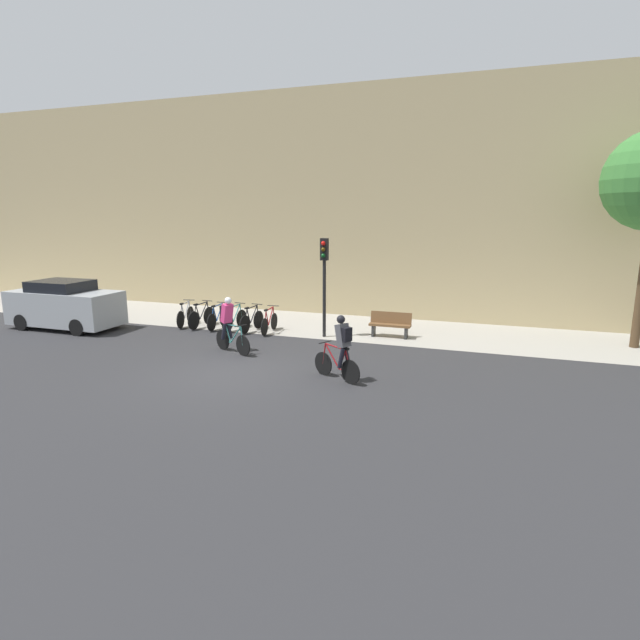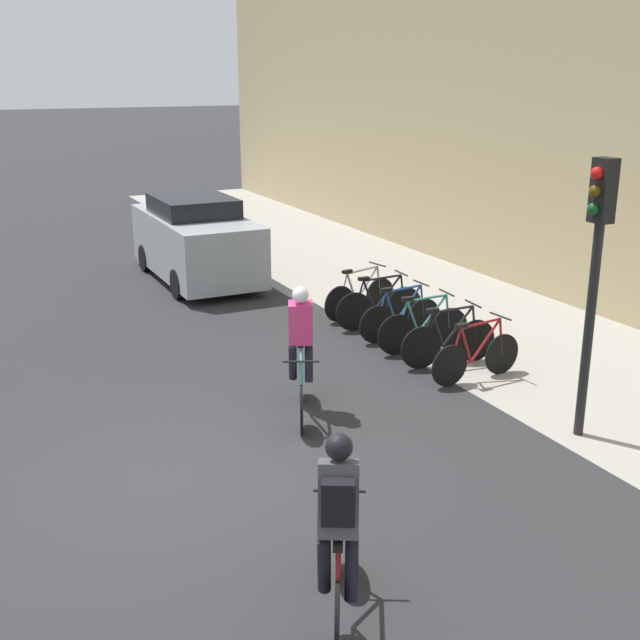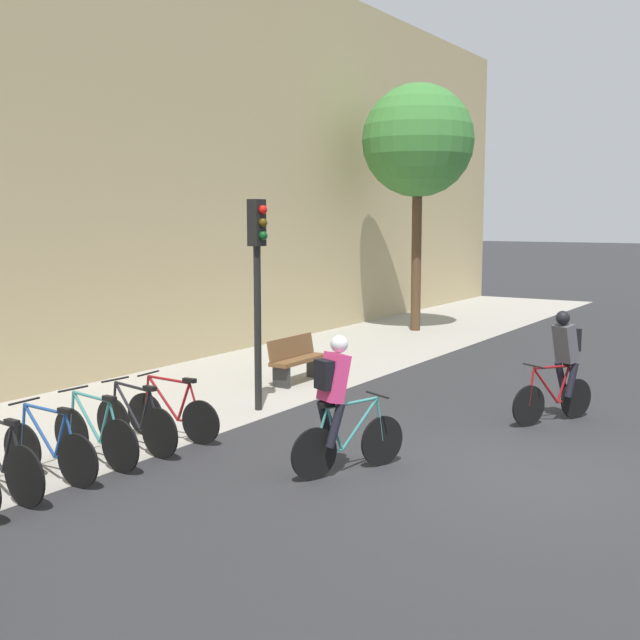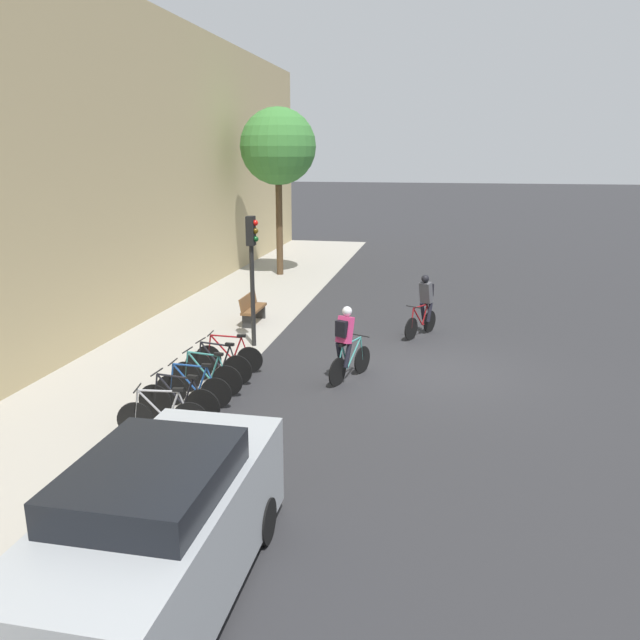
# 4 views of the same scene
# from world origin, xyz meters

# --- Properties ---
(ground) EXTENTS (200.00, 200.00, 0.00)m
(ground) POSITION_xyz_m (0.00, 0.00, 0.00)
(ground) COLOR #2B2B2D
(kerb_strip) EXTENTS (44.00, 4.50, 0.01)m
(kerb_strip) POSITION_xyz_m (0.00, 6.75, 0.00)
(kerb_strip) COLOR #A39E93
(kerb_strip) RESTS_ON ground
(building_facade) EXTENTS (44.00, 0.60, 9.47)m
(building_facade) POSITION_xyz_m (0.00, 9.30, 4.73)
(building_facade) COLOR tan
(building_facade) RESTS_ON ground
(cyclist_pink) EXTENTS (1.57, 0.76, 1.77)m
(cyclist_pink) POSITION_xyz_m (-1.13, 2.02, 0.95)
(cyclist_pink) COLOR black
(cyclist_pink) RESTS_ON ground
(cyclist_grey) EXTENTS (1.49, 0.82, 1.76)m
(cyclist_grey) POSITION_xyz_m (3.07, 0.42, 0.95)
(cyclist_grey) COLOR black
(cyclist_grey) RESTS_ON ground
(parked_bike_2) EXTENTS (0.46, 1.63, 0.96)m
(parked_bike_2) POSITION_xyz_m (-3.21, 4.86, 0.40)
(parked_bike_2) COLOR black
(parked_bike_2) RESTS_ON ground
(parked_bike_3) EXTENTS (0.46, 1.67, 0.98)m
(parked_bike_3) POSITION_xyz_m (-2.49, 4.86, 0.41)
(parked_bike_3) COLOR black
(parked_bike_3) RESTS_ON ground
(parked_bike_4) EXTENTS (0.46, 1.66, 0.98)m
(parked_bike_4) POSITION_xyz_m (-1.76, 4.86, 0.41)
(parked_bike_4) COLOR black
(parked_bike_4) RESTS_ON ground
(parked_bike_5) EXTENTS (0.46, 1.65, 0.95)m
(parked_bike_5) POSITION_xyz_m (-1.04, 4.86, 0.39)
(parked_bike_5) COLOR black
(parked_bike_5) RESTS_ON ground
(traffic_light_pole) EXTENTS (0.26, 0.30, 3.50)m
(traffic_light_pole) POSITION_xyz_m (1.10, 4.90, 2.43)
(traffic_light_pole) COLOR black
(traffic_light_pole) RESTS_ON ground
(bench) EXTENTS (1.47, 0.44, 0.89)m
(bench) POSITION_xyz_m (3.33, 5.65, 0.46)
(bench) COLOR brown
(bench) RESTS_ON ground
(street_tree_0) EXTENTS (3.13, 3.13, 6.91)m
(street_tree_0) POSITION_xyz_m (11.25, 6.87, 5.31)
(street_tree_0) COLOR #4C3823
(street_tree_0) RESTS_ON ground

